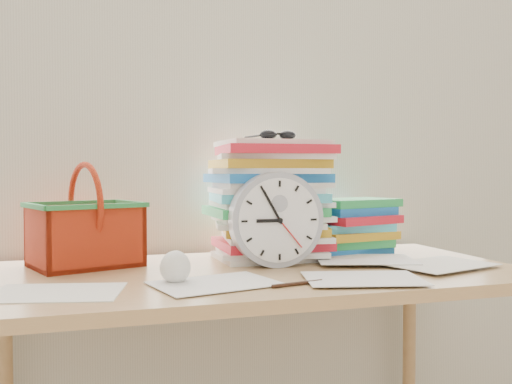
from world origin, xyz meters
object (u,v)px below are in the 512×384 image
object	(u,v)px
desk	(257,298)
basket	(85,215)
paper_stack	(269,200)
book_stack	(351,226)
clock	(276,220)

from	to	relation	value
desk	basket	xyz separation A→B (m)	(-0.43, 0.19, 0.21)
paper_stack	book_stack	distance (m)	0.29
clock	book_stack	xyz separation A→B (m)	(0.30, 0.16, -0.04)
clock	book_stack	distance (m)	0.34
clock	basket	distance (m)	0.52
book_stack	basket	xyz separation A→B (m)	(-0.80, 0.00, 0.05)
clock	desk	bearing A→B (deg)	-155.44
desk	clock	size ratio (longest dim) A/B	5.46
paper_stack	clock	world-z (taller)	paper_stack
desk	book_stack	bearing A→B (deg)	27.16
paper_stack	book_stack	world-z (taller)	paper_stack
desk	clock	world-z (taller)	clock
paper_stack	clock	bearing A→B (deg)	-101.85
desk	basket	world-z (taller)	basket
paper_stack	desk	bearing A→B (deg)	-117.68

